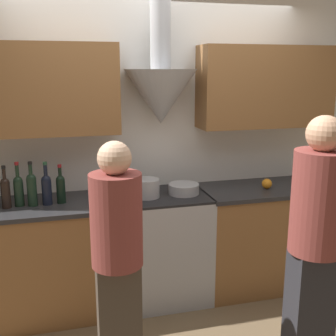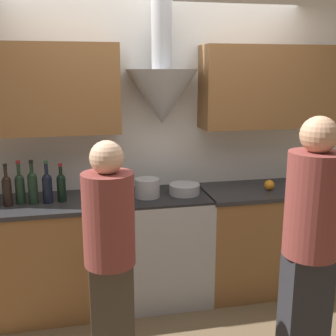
# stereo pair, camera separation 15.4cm
# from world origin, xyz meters

# --- Properties ---
(ground_plane) EXTENTS (12.00, 12.00, 0.00)m
(ground_plane) POSITION_xyz_m (0.00, 0.00, 0.00)
(ground_plane) COLOR brown
(wall_back) EXTENTS (8.40, 0.60, 2.60)m
(wall_back) POSITION_xyz_m (0.01, 0.61, 1.47)
(wall_back) COLOR white
(wall_back) RESTS_ON ground_plane
(counter_left) EXTENTS (1.18, 0.62, 0.93)m
(counter_left) POSITION_xyz_m (-0.93, 0.35, 0.47)
(counter_left) COLOR brown
(counter_left) RESTS_ON ground_plane
(counter_right) EXTENTS (1.23, 0.62, 0.93)m
(counter_right) POSITION_xyz_m (0.95, 0.35, 0.47)
(counter_right) COLOR brown
(counter_right) RESTS_ON ground_plane
(stove_range) EXTENTS (0.70, 0.60, 0.93)m
(stove_range) POSITION_xyz_m (0.00, 0.35, 0.47)
(stove_range) COLOR #A8AAAF
(stove_range) RESTS_ON ground_plane
(wine_bottle_2) EXTENTS (0.07, 0.07, 0.33)m
(wine_bottle_2) POSITION_xyz_m (-1.24, 0.32, 1.06)
(wine_bottle_2) COLOR black
(wine_bottle_2) RESTS_ON counter_left
(wine_bottle_3) EXTENTS (0.07, 0.07, 0.34)m
(wine_bottle_3) POSITION_xyz_m (-1.15, 0.34, 1.07)
(wine_bottle_3) COLOR black
(wine_bottle_3) RESTS_ON counter_left
(wine_bottle_4) EXTENTS (0.07, 0.07, 0.35)m
(wine_bottle_4) POSITION_xyz_m (-1.05, 0.32, 1.07)
(wine_bottle_4) COLOR black
(wine_bottle_4) RESTS_ON counter_left
(wine_bottle_5) EXTENTS (0.08, 0.08, 0.34)m
(wine_bottle_5) POSITION_xyz_m (-0.94, 0.32, 1.07)
(wine_bottle_5) COLOR black
(wine_bottle_5) RESTS_ON counter_left
(wine_bottle_6) EXTENTS (0.07, 0.07, 0.31)m
(wine_bottle_6) POSITION_xyz_m (-0.84, 0.34, 1.06)
(wine_bottle_6) COLOR black
(wine_bottle_6) RESTS_ON counter_left
(stock_pot) EXTENTS (0.20, 0.20, 0.15)m
(stock_pot) POSITION_xyz_m (-0.16, 0.31, 1.01)
(stock_pot) COLOR #A8AAAF
(stock_pot) RESTS_ON stove_range
(mixing_bowl) EXTENTS (0.26, 0.26, 0.08)m
(mixing_bowl) POSITION_xyz_m (0.16, 0.33, 0.97)
(mixing_bowl) COLOR #A8AAAF
(mixing_bowl) RESTS_ON stove_range
(orange_fruit) EXTENTS (0.09, 0.09, 0.09)m
(orange_fruit) POSITION_xyz_m (0.91, 0.29, 0.98)
(orange_fruit) COLOR orange
(orange_fruit) RESTS_ON counter_right
(person_foreground_left) EXTENTS (0.30, 0.30, 1.57)m
(person_foreground_left) POSITION_xyz_m (-0.54, -0.62, 0.87)
(person_foreground_left) COLOR #473D33
(person_foreground_left) RESTS_ON ground_plane
(person_foreground_right) EXTENTS (0.32, 0.32, 1.71)m
(person_foreground_right) POSITION_xyz_m (0.60, -0.89, 0.95)
(person_foreground_right) COLOR #28282D
(person_foreground_right) RESTS_ON ground_plane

